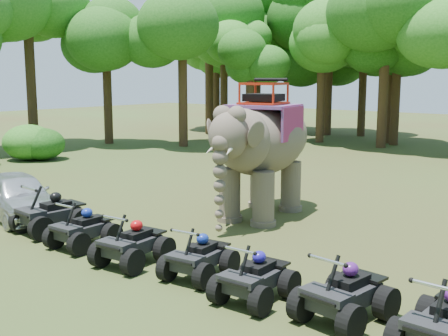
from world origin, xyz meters
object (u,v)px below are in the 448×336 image
(atv_1, at_px, (83,224))
(atv_4, at_px, (255,271))
(elephant, at_px, (262,149))
(atv_0, at_px, (51,208))
(atv_5, at_px, (345,286))
(atv_2, at_px, (132,238))
(atv_3, at_px, (199,251))
(parked_car, at_px, (17,195))
(atv_6, at_px, (448,314))

(atv_1, height_order, atv_4, atv_1)
(elephant, distance_m, atv_0, 6.40)
(atv_0, distance_m, atv_5, 8.96)
(atv_2, relative_size, atv_3, 1.07)
(parked_car, bearing_deg, atv_1, -85.50)
(atv_4, distance_m, atv_6, 3.58)
(atv_0, height_order, atv_1, atv_0)
(atv_1, relative_size, atv_6, 0.91)
(atv_4, relative_size, atv_6, 0.89)
(atv_4, bearing_deg, atv_0, 175.09)
(atv_5, bearing_deg, atv_1, -171.23)
(atv_0, bearing_deg, atv_6, 3.98)
(atv_0, xyz_separation_m, atv_5, (8.96, -0.04, -0.04))
(atv_2, xyz_separation_m, atv_4, (3.44, 0.04, -0.03))
(atv_3, height_order, atv_5, atv_5)
(parked_car, distance_m, atv_2, 6.00)
(atv_6, bearing_deg, atv_3, -179.02)
(elephant, relative_size, parked_car, 1.21)
(atv_4, bearing_deg, elephant, 121.98)
(parked_car, bearing_deg, atv_3, -80.05)
(elephant, distance_m, atv_2, 5.80)
(atv_1, xyz_separation_m, atv_3, (3.74, 0.21, -0.02))
(atv_5, bearing_deg, atv_4, -163.80)
(atv_0, distance_m, atv_1, 1.82)
(atv_0, xyz_separation_m, atv_3, (5.53, -0.06, -0.10))
(atv_0, bearing_deg, elephant, 61.71)
(atv_0, relative_size, atv_1, 1.13)
(atv_3, relative_size, atv_6, 0.88)
(atv_0, height_order, atv_3, atv_0)
(atv_1, distance_m, atv_5, 7.17)
(atv_2, height_order, atv_3, atv_2)
(elephant, xyz_separation_m, atv_3, (2.11, -5.29, -1.52))
(atv_2, distance_m, atv_4, 3.44)
(atv_4, bearing_deg, atv_5, 6.97)
(atv_3, bearing_deg, atv_1, 176.49)
(atv_0, bearing_deg, parked_car, 177.25)
(atv_1, distance_m, atv_4, 5.41)
(atv_3, xyz_separation_m, atv_4, (1.67, -0.26, 0.01))
(elephant, bearing_deg, atv_4, -66.12)
(elephant, bearing_deg, atv_1, -116.88)
(atv_2, xyz_separation_m, atv_3, (1.77, 0.31, -0.04))
(parked_car, xyz_separation_m, atv_3, (7.73, -0.36, -0.12))
(atv_5, bearing_deg, atv_3, -172.71)
(atv_3, distance_m, atv_5, 3.42)
(atv_3, bearing_deg, atv_0, 172.63)
(elephant, height_order, atv_1, elephant)
(atv_1, xyz_separation_m, atv_4, (5.41, -0.05, -0.01))
(atv_1, distance_m, atv_2, 1.98)
(parked_car, distance_m, atv_1, 4.03)
(parked_car, xyz_separation_m, atv_1, (3.99, -0.57, -0.10))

